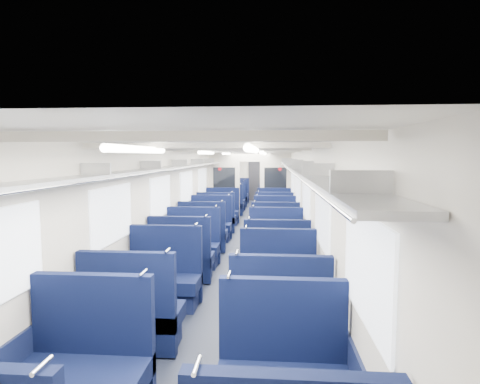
{
  "coord_description": "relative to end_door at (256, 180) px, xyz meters",
  "views": [
    {
      "loc": [
        0.72,
        -10.21,
        2.2
      ],
      "look_at": [
        -0.18,
        1.15,
        1.14
      ],
      "focal_mm": 29.29,
      "sensor_mm": 36.0,
      "label": 1
    }
  ],
  "objects": [
    {
      "name": "floor",
      "position": [
        0.0,
        -8.94,
        -1.0
      ],
      "size": [
        2.8,
        18.0,
        0.01
      ],
      "primitive_type": "cube",
      "color": "black",
      "rests_on": "ground"
    },
    {
      "name": "ceiling",
      "position": [
        0.0,
        -8.94,
        1.35
      ],
      "size": [
        2.8,
        18.0,
        0.01
      ],
      "primitive_type": "cube",
      "color": "silver",
      "rests_on": "wall_left"
    },
    {
      "name": "wall_left",
      "position": [
        -1.4,
        -8.94,
        0.18
      ],
      "size": [
        0.02,
        18.0,
        2.35
      ],
      "primitive_type": "cube",
      "color": "beige",
      "rests_on": "floor"
    },
    {
      "name": "dado_left",
      "position": [
        -1.39,
        -8.94,
        -0.65
      ],
      "size": [
        0.03,
        17.9,
        0.7
      ],
      "primitive_type": "cube",
      "color": "black",
      "rests_on": "floor"
    },
    {
      "name": "wall_right",
      "position": [
        1.4,
        -8.94,
        0.18
      ],
      "size": [
        0.02,
        18.0,
        2.35
      ],
      "primitive_type": "cube",
      "color": "beige",
      "rests_on": "floor"
    },
    {
      "name": "dado_right",
      "position": [
        1.39,
        -8.94,
        -0.65
      ],
      "size": [
        0.03,
        17.9,
        0.7
      ],
      "primitive_type": "cube",
      "color": "black",
      "rests_on": "floor"
    },
    {
      "name": "wall_far",
      "position": [
        0.0,
        0.06,
        0.18
      ],
      "size": [
        2.8,
        0.02,
        2.35
      ],
      "primitive_type": "cube",
      "color": "beige",
      "rests_on": "floor"
    },
    {
      "name": "luggage_rack_left",
      "position": [
        -1.21,
        -8.94,
        0.97
      ],
      "size": [
        0.36,
        17.4,
        0.18
      ],
      "color": "#B2B5BA",
      "rests_on": "wall_left"
    },
    {
      "name": "luggage_rack_right",
      "position": [
        1.21,
        -8.94,
        0.97
      ],
      "size": [
        0.36,
        17.4,
        0.18
      ],
      "color": "#B2B5BA",
      "rests_on": "wall_right"
    },
    {
      "name": "windows",
      "position": [
        0.0,
        -9.4,
        0.42
      ],
      "size": [
        2.78,
        15.6,
        0.75
      ],
      "color": "white",
      "rests_on": "wall_left"
    },
    {
      "name": "ceiling_fittings",
      "position": [
        0.0,
        -9.2,
        1.29
      ],
      "size": [
        2.7,
        16.06,
        0.11
      ],
      "color": "beige",
      "rests_on": "ceiling"
    },
    {
      "name": "end_door",
      "position": [
        0.0,
        0.0,
        0.0
      ],
      "size": [
        0.75,
        0.06,
        2.0
      ],
      "primitive_type": "cube",
      "color": "black",
      "rests_on": "floor"
    },
    {
      "name": "bulkhead",
      "position": [
        -0.0,
        -5.8,
        0.23
      ],
      "size": [
        2.8,
        0.1,
        2.35
      ],
      "color": "beige",
      "rests_on": "floor"
    },
    {
      "name": "seat_2",
      "position": [
        -0.83,
        -16.08,
        -0.63
      ],
      "size": [
        1.08,
        0.6,
        1.2
      ],
      "color": "#0B1336",
      "rests_on": "floor"
    },
    {
      "name": "seat_3",
      "position": [
        0.83,
        -16.07,
        -0.63
      ],
      "size": [
        1.08,
        0.6,
        1.2
      ],
      "color": "#0B1336",
      "rests_on": "floor"
    },
    {
      "name": "seat_4",
      "position": [
        -0.83,
        -14.98,
        -0.63
      ],
      "size": [
        1.08,
        0.6,
        1.2
      ],
      "color": "#0B1336",
      "rests_on": "floor"
    },
    {
      "name": "seat_5",
      "position": [
        0.83,
        -15.0,
        -0.63
      ],
      "size": [
        1.08,
        0.6,
        1.2
      ],
      "color": "#0B1336",
      "rests_on": "floor"
    },
    {
      "name": "seat_6",
      "position": [
        -0.83,
        -13.67,
        -0.63
      ],
      "size": [
        1.08,
        0.6,
        1.2
      ],
      "color": "#0B1336",
      "rests_on": "floor"
    },
    {
      "name": "seat_7",
      "position": [
        0.83,
        -13.81,
        -0.63
      ],
      "size": [
        1.08,
        0.6,
        1.2
      ],
      "color": "#0B1336",
      "rests_on": "floor"
    },
    {
      "name": "seat_8",
      "position": [
        -0.83,
        -12.52,
        -0.63
      ],
      "size": [
        1.08,
        0.6,
        1.2
      ],
      "color": "#0B1336",
      "rests_on": "floor"
    },
    {
      "name": "seat_9",
      "position": [
        0.83,
        -12.73,
        -0.63
      ],
      "size": [
        1.08,
        0.6,
        1.2
      ],
      "color": "#0B1336",
      "rests_on": "floor"
    },
    {
      "name": "seat_10",
      "position": [
        -0.83,
        -11.58,
        -0.63
      ],
      "size": [
        1.08,
        0.6,
        1.2
      ],
      "color": "#0B1336",
      "rests_on": "floor"
    },
    {
      "name": "seat_11",
      "position": [
        0.83,
        -11.5,
        -0.63
      ],
      "size": [
        1.08,
        0.6,
        1.2
      ],
      "color": "#0B1336",
      "rests_on": "floor"
    },
    {
      "name": "seat_12",
      "position": [
        -0.83,
        -10.37,
        -0.63
      ],
      "size": [
        1.08,
        0.6,
        1.2
      ],
      "color": "#0B1336",
      "rests_on": "floor"
    },
    {
      "name": "seat_13",
      "position": [
        0.83,
        -10.32,
        -0.63
      ],
      "size": [
        1.08,
        0.6,
        1.2
      ],
      "color": "#0B1336",
      "rests_on": "floor"
    },
    {
      "name": "seat_14",
      "position": [
        -0.83,
        -9.18,
        -0.63
      ],
      "size": [
        1.08,
        0.6,
        1.2
      ],
      "color": "#0B1336",
      "rests_on": "floor"
    },
    {
      "name": "seat_15",
      "position": [
        0.83,
        -9.24,
        -0.63
      ],
      "size": [
        1.08,
        0.6,
        1.2
      ],
      "color": "#0B1336",
      "rests_on": "floor"
    },
    {
      "name": "seat_16",
      "position": [
        -0.83,
        -8.13,
        -0.63
      ],
      "size": [
        1.08,
        0.6,
        1.2
      ],
      "color": "#0B1336",
      "rests_on": "floor"
    },
    {
      "name": "seat_17",
      "position": [
        0.83,
        -7.91,
        -0.63
      ],
      "size": [
        1.08,
        0.6,
        1.2
      ],
      "color": "#0B1336",
      "rests_on": "floor"
    },
    {
      "name": "seat_18",
      "position": [
        -0.83,
        -6.81,
        -0.63
      ],
      "size": [
        1.08,
        0.6,
        1.2
      ],
      "color": "#0B1336",
      "rests_on": "floor"
    },
    {
      "name": "seat_19",
      "position": [
        0.83,
        -6.76,
        -0.63
      ],
      "size": [
        1.08,
        0.6,
        1.2
      ],
      "color": "#0B1336",
      "rests_on": "floor"
    },
    {
      "name": "seat_20",
      "position": [
        -0.83,
        -4.9,
        -0.63
      ],
      "size": [
        1.08,
        0.6,
        1.2
      ],
      "color": "#0B1336",
      "rests_on": "floor"
    },
    {
      "name": "seat_21",
      "position": [
        0.83,
        -4.8,
        -0.63
      ],
      "size": [
        1.08,
        0.6,
        1.2
      ],
      "color": "#0B1336",
      "rests_on": "floor"
    },
    {
      "name": "seat_22",
      "position": [
        -0.83,
        -3.77,
        -0.63
      ],
      "size": [
        1.08,
        0.6,
        1.2
      ],
      "color": "#0B1336",
      "rests_on": "floor"
    },
    {
      "name": "seat_23",
      "position": [
        0.83,
        -3.59,
        -0.63
      ],
      "size": [
        1.08,
        0.6,
        1.2
      ],
      "color": "#0B1336",
      "rests_on": "floor"
    },
    {
      "name": "seat_24",
      "position": [
        -0.83,
        -2.43,
        -0.63
      ],
      "size": [
        1.08,
        0.6,
        1.2
      ],
      "color": "#0B1336",
      "rests_on": "floor"
    },
    {
      "name": "seat_25",
      "position": [
        0.83,
        -2.56,
        -0.63
      ],
      "size": [
        1.08,
        0.6,
        1.2
      ],
      "color": "#0B1336",
      "rests_on": "floor"
    },
    {
      "name": "seat_26",
      "position": [
        -0.83,
        -1.25,
        -0.63
      ],
      "size": [
        1.08,
        0.6,
        1.2
      ],
      "color": "#0B1336",
      "rests_on": "floor"
    },
    {
      "name": "seat_27",
      "position": [
        0.83,
        -1.42,
        -0.63
      ],
      "size": [
        1.08,
        0.6,
        1.2
      ],
      "color": "#0B1336",
      "rests_on": "floor"
    }
  ]
}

